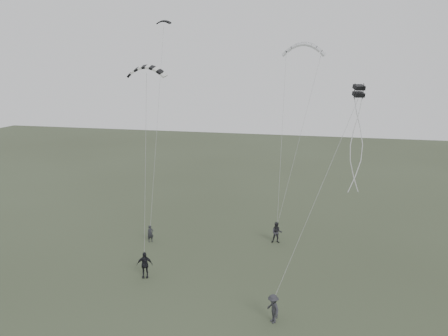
% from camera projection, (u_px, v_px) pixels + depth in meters
% --- Properties ---
extents(ground, '(140.00, 140.00, 0.00)m').
position_uv_depth(ground, '(188.00, 285.00, 30.36)').
color(ground, '#373E2B').
rests_on(ground, ground).
extents(flyer_left, '(0.64, 0.61, 1.47)m').
position_uv_depth(flyer_left, '(150.00, 234.00, 37.66)').
color(flyer_left, '#222227').
rests_on(flyer_left, ground).
extents(flyer_right, '(0.98, 0.81, 1.85)m').
position_uv_depth(flyer_right, '(277.00, 233.00, 37.40)').
color(flyer_right, '#25252A').
rests_on(flyer_right, ground).
extents(flyer_center, '(1.22, 0.79, 1.94)m').
position_uv_depth(flyer_center, '(145.00, 265.00, 31.24)').
color(flyer_center, black).
rests_on(flyer_center, ground).
extents(flyer_far, '(1.20, 1.31, 1.77)m').
position_uv_depth(flyer_far, '(273.00, 309.00, 25.74)').
color(flyer_far, '#2A2A30').
rests_on(flyer_far, ground).
extents(kite_dark_small, '(1.33, 0.54, 0.56)m').
position_uv_depth(kite_dark_small, '(164.00, 21.00, 38.86)').
color(kite_dark_small, black).
rests_on(kite_dark_small, flyer_left).
extents(kite_pale_large, '(3.82, 1.25, 1.75)m').
position_uv_depth(kite_pale_large, '(304.00, 44.00, 38.58)').
color(kite_pale_large, '#B1B3B7').
rests_on(kite_pale_large, flyer_right).
extents(kite_striped, '(2.89, 1.26, 1.26)m').
position_uv_depth(kite_striped, '(146.00, 67.00, 30.86)').
color(kite_striped, black).
rests_on(kite_striped, flyer_center).
extents(kite_box, '(0.84, 0.92, 0.82)m').
position_uv_depth(kite_box, '(359.00, 91.00, 27.32)').
color(kite_box, black).
rests_on(kite_box, flyer_far).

